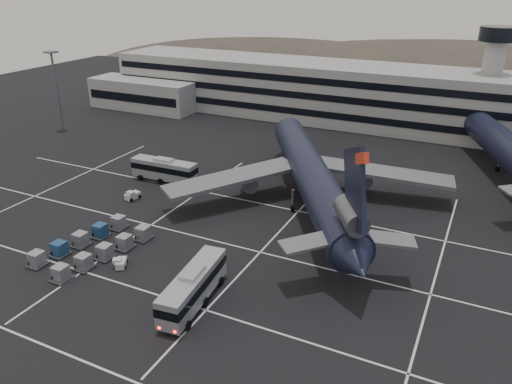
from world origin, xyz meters
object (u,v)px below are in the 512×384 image
at_px(bus_near, 193,286).
at_px(trijet_main, 312,176).
at_px(bus_far, 164,169).
at_px(tug_a, 132,196).
at_px(uld_cluster, 92,246).

bearing_deg(bus_near, trijet_main, 78.11).
height_order(bus_near, bus_far, bus_near).
bearing_deg(bus_far, bus_near, -141.34).
xyz_separation_m(bus_far, tug_a, (-0.32, -8.80, -1.69)).
xyz_separation_m(trijet_main, tug_a, (-27.48, -10.34, -4.55)).
bearing_deg(bus_near, uld_cluster, 162.24).
height_order(trijet_main, uld_cluster, trijet_main).
relative_size(trijet_main, tug_a, 19.42).
bearing_deg(tug_a, bus_far, 98.22).
height_order(trijet_main, tug_a, trijet_main).
distance_m(trijet_main, bus_far, 27.36).
distance_m(bus_far, tug_a, 8.97).
relative_size(trijet_main, bus_near, 4.10).
xyz_separation_m(trijet_main, bus_near, (-2.97, -30.00, -2.85)).
xyz_separation_m(bus_near, bus_far, (-24.20, 28.46, -0.02)).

